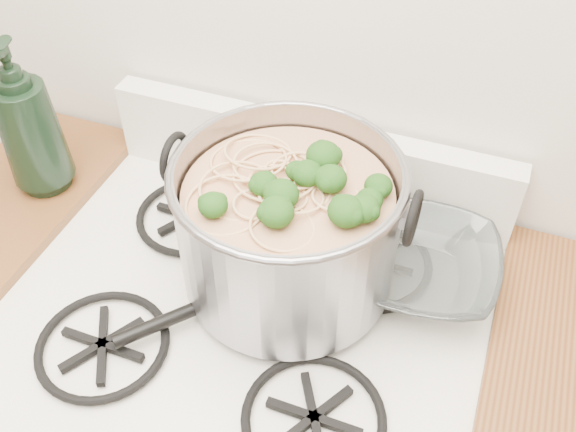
{
  "coord_description": "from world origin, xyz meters",
  "views": [
    {
      "loc": [
        0.29,
        0.69,
        1.74
      ],
      "look_at": [
        0.05,
        1.34,
        1.06
      ],
      "focal_mm": 40.0,
      "sensor_mm": 36.0,
      "label": 1
    }
  ],
  "objects_px": {
    "spatula": "(266,279)",
    "stock_pot": "(288,228)",
    "glass_bowl": "(418,272)",
    "bottle": "(26,119)"
  },
  "relations": [
    {
      "from": "glass_bowl",
      "to": "bottle",
      "type": "xyz_separation_m",
      "value": [
        -0.71,
        -0.01,
        0.13
      ]
    },
    {
      "from": "stock_pot",
      "to": "glass_bowl",
      "type": "xyz_separation_m",
      "value": [
        0.2,
        0.07,
        -0.1
      ]
    },
    {
      "from": "stock_pot",
      "to": "glass_bowl",
      "type": "bearing_deg",
      "value": 18.86
    },
    {
      "from": "stock_pot",
      "to": "glass_bowl",
      "type": "distance_m",
      "value": 0.23
    },
    {
      "from": "stock_pot",
      "to": "spatula",
      "type": "relative_size",
      "value": 1.22
    },
    {
      "from": "glass_bowl",
      "to": "spatula",
      "type": "bearing_deg",
      "value": -156.3
    },
    {
      "from": "spatula",
      "to": "bottle",
      "type": "xyz_separation_m",
      "value": [
        -0.49,
        0.09,
        0.13
      ]
    },
    {
      "from": "glass_bowl",
      "to": "bottle",
      "type": "height_order",
      "value": "bottle"
    },
    {
      "from": "stock_pot",
      "to": "glass_bowl",
      "type": "height_order",
      "value": "stock_pot"
    },
    {
      "from": "spatula",
      "to": "stock_pot",
      "type": "bearing_deg",
      "value": 90.45
    }
  ]
}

